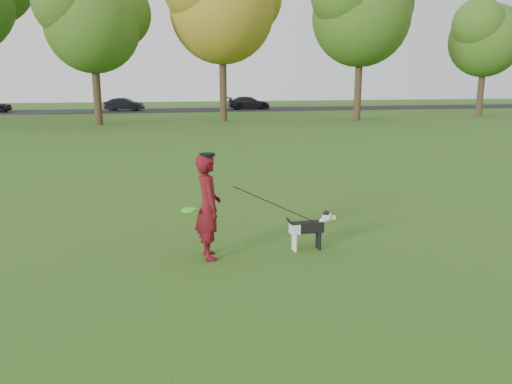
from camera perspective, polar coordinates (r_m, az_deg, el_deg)
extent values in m
plane|color=#285116|center=(7.70, -1.54, -7.63)|extent=(120.00, 120.00, 0.00)
cube|color=black|center=(47.18, -11.26, 9.14)|extent=(120.00, 7.00, 0.02)
imported|color=#550C1C|center=(7.55, -5.49, -1.70)|extent=(0.42, 0.61, 1.61)
cube|color=black|center=(8.02, 5.82, -4.02)|extent=(0.53, 0.16, 0.17)
cube|color=silver|center=(7.96, 4.44, -4.19)|extent=(0.15, 0.17, 0.16)
cylinder|color=silver|center=(7.98, 4.54, -5.83)|extent=(0.05, 0.05, 0.29)
cylinder|color=silver|center=(8.08, 4.29, -5.58)|extent=(0.05, 0.05, 0.29)
cylinder|color=black|center=(8.10, 7.27, -5.60)|extent=(0.05, 0.05, 0.29)
cylinder|color=black|center=(8.21, 7.00, -5.36)|extent=(0.05, 0.05, 0.29)
cylinder|color=silver|center=(8.09, 7.44, -3.61)|extent=(0.18, 0.11, 0.19)
sphere|color=silver|center=(8.09, 8.10, -2.84)|extent=(0.16, 0.16, 0.16)
sphere|color=black|center=(8.08, 8.04, -2.61)|extent=(0.13, 0.13, 0.13)
cube|color=silver|center=(8.13, 8.67, -2.90)|extent=(0.11, 0.06, 0.06)
sphere|color=black|center=(8.15, 9.05, -2.87)|extent=(0.03, 0.03, 0.03)
cone|color=black|center=(8.03, 8.16, -2.36)|extent=(0.06, 0.06, 0.07)
cone|color=black|center=(8.11, 7.95, -2.20)|extent=(0.06, 0.06, 0.07)
cylinder|color=black|center=(7.93, 4.08, -3.73)|extent=(0.18, 0.03, 0.24)
cylinder|color=black|center=(8.07, 7.08, -3.58)|extent=(0.12, 0.12, 0.02)
imported|color=black|center=(47.16, -14.82, 9.66)|extent=(3.64, 2.14, 1.13)
imported|color=black|center=(48.19, -0.83, 10.15)|extent=(4.14, 1.87, 1.18)
cylinder|color=#40F31E|center=(7.42, -7.66, -2.05)|extent=(0.23, 0.23, 0.02)
cylinder|color=black|center=(7.40, -5.62, 4.27)|extent=(0.24, 0.24, 0.04)
cylinder|color=#38281C|center=(32.70, -17.73, 11.03)|extent=(0.48, 0.48, 4.20)
sphere|color=#426B1E|center=(32.91, -18.26, 18.59)|extent=(5.60, 5.60, 5.60)
cylinder|color=#38281C|center=(34.02, -3.79, 12.33)|extent=(0.48, 0.48, 5.04)
sphere|color=#A58426|center=(34.40, -3.92, 21.04)|extent=(6.72, 6.72, 6.72)
cylinder|color=#38281C|center=(35.17, 11.59, 11.94)|extent=(0.48, 0.48, 4.83)
sphere|color=#426B1E|center=(35.49, 11.97, 20.02)|extent=(6.44, 6.44, 6.44)
cylinder|color=#38281C|center=(42.52, 24.30, 10.61)|extent=(0.48, 0.48, 3.99)
sphere|color=#426B1E|center=(42.65, 24.81, 16.13)|extent=(5.32, 5.32, 5.32)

